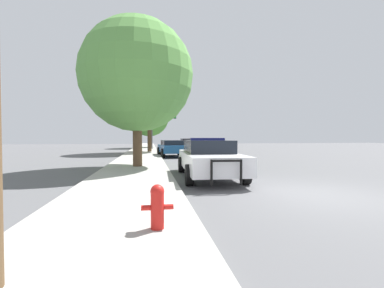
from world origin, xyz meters
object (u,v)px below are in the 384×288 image
at_px(police_car, 208,157).
at_px(tree_sidewalk_far, 149,117).
at_px(car_background_oncoming, 212,145).
at_px(tree_sidewalk_mid, 149,93).
at_px(fire_hydrant, 157,205).
at_px(car_background_distant, 186,142).
at_px(traffic_light, 162,121).
at_px(car_background_midblock, 172,148).
at_px(tree_sidewalk_near, 137,76).

xyz_separation_m(police_car, tree_sidewalk_far, (-2.23, 27.28, 3.62)).
relative_size(car_background_oncoming, tree_sidewalk_mid, 0.52).
distance_m(fire_hydrant, car_background_distant, 41.97).
height_order(fire_hydrant, traffic_light, traffic_light).
bearing_deg(tree_sidewalk_mid, car_background_oncoming, 15.67).
bearing_deg(car_background_midblock, police_car, -91.95).
bearing_deg(police_car, tree_sidewalk_near, -45.78).
bearing_deg(car_background_distant, tree_sidewalk_far, -131.00).
relative_size(traffic_light, tree_sidewalk_mid, 0.53).
height_order(car_background_midblock, tree_sidewalk_far, tree_sidewalk_far).
height_order(fire_hydrant, car_background_distant, car_background_distant).
xyz_separation_m(car_background_distant, tree_sidewalk_mid, (-6.40, -19.94, 5.20)).
bearing_deg(car_background_distant, car_background_oncoming, -93.09).
bearing_deg(police_car, car_background_distant, -94.17).
distance_m(car_background_distant, tree_sidewalk_mid, 21.58).
xyz_separation_m(traffic_light, car_background_oncoming, (5.26, -3.98, -2.75)).
distance_m(car_background_midblock, tree_sidewalk_mid, 7.60).
height_order(police_car, fire_hydrant, police_car).
relative_size(traffic_light, car_background_midblock, 1.13).
bearing_deg(traffic_light, car_background_distant, 70.78).
distance_m(police_car, car_background_midblock, 10.64).
relative_size(car_background_distant, tree_sidewalk_mid, 0.48).
relative_size(police_car, car_background_oncoming, 1.14).
height_order(police_car, car_background_distant, police_car).
xyz_separation_m(tree_sidewalk_far, tree_sidewalk_mid, (-0.00, -11.38, 1.52)).
relative_size(fire_hydrant, tree_sidewalk_near, 0.10).
bearing_deg(police_car, car_background_midblock, -84.83).
relative_size(tree_sidewalk_mid, tree_sidewalk_near, 1.25).
bearing_deg(fire_hydrant, traffic_light, 87.09).
xyz_separation_m(traffic_light, tree_sidewalk_mid, (-1.50, -5.88, 2.44)).
bearing_deg(tree_sidewalk_far, tree_sidewalk_near, -91.40).
distance_m(traffic_light, car_background_distant, 15.14).
xyz_separation_m(police_car, fire_hydrant, (-2.12, -5.66, -0.27)).
distance_m(tree_sidewalk_far, tree_sidewalk_near, 24.13).
bearing_deg(tree_sidewalk_near, tree_sidewalk_mid, 87.36).
bearing_deg(police_car, tree_sidewalk_far, -82.87).
height_order(police_car, car_background_oncoming, police_car).
height_order(tree_sidewalk_far, tree_sidewalk_mid, tree_sidewalk_mid).
xyz_separation_m(traffic_light, car_background_midblock, (0.23, -11.15, -2.74)).
bearing_deg(car_background_midblock, car_background_oncoming, 50.28).
height_order(police_car, tree_sidewalk_near, tree_sidewalk_near).
xyz_separation_m(car_background_midblock, tree_sidewalk_far, (-1.72, 16.65, 3.67)).
bearing_deg(car_background_oncoming, car_background_distant, -85.12).
xyz_separation_m(traffic_light, tree_sidewalk_near, (-2.09, -18.62, 1.07)).
relative_size(car_background_midblock, tree_sidewalk_mid, 0.47).
bearing_deg(car_background_distant, tree_sidewalk_mid, -112.03).
bearing_deg(traffic_light, fire_hydrant, -92.91).
xyz_separation_m(car_background_midblock, tree_sidewalk_near, (-2.31, -7.47, 3.81)).
height_order(car_background_oncoming, car_background_distant, car_background_oncoming).
height_order(traffic_light, car_background_midblock, traffic_light).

